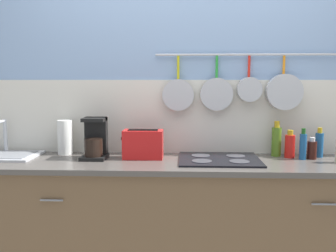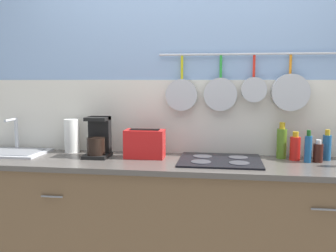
{
  "view_description": "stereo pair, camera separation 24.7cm",
  "coord_description": "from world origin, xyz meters",
  "px_view_note": "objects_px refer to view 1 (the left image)",
  "views": [
    {
      "loc": [
        -0.01,
        -2.45,
        1.43
      ],
      "look_at": [
        -0.12,
        0.0,
        1.13
      ],
      "focal_mm": 40.0,
      "sensor_mm": 36.0,
      "label": 1
    },
    {
      "loc": [
        0.24,
        -2.42,
        1.43
      ],
      "look_at": [
        -0.12,
        0.0,
        1.13
      ],
      "focal_mm": 40.0,
      "sensor_mm": 36.0,
      "label": 2
    }
  ],
  "objects_px": {
    "paper_towel_roll": "(65,137)",
    "bottle_dish_soap": "(290,145)",
    "toaster": "(143,144)",
    "coffee_maker": "(95,141)",
    "bottle_olive_oil": "(276,141)",
    "bottle_cooking_wine": "(312,150)",
    "bottle_sesame_oil": "(319,144)",
    "bottle_vinegar": "(303,146)"
  },
  "relations": [
    {
      "from": "paper_towel_roll",
      "to": "bottle_dish_soap",
      "type": "xyz_separation_m",
      "value": [
        1.6,
        -0.06,
        -0.04
      ]
    },
    {
      "from": "toaster",
      "to": "bottle_dish_soap",
      "type": "distance_m",
      "value": 1.02
    },
    {
      "from": "coffee_maker",
      "to": "bottle_dish_soap",
      "type": "height_order",
      "value": "coffee_maker"
    },
    {
      "from": "bottle_olive_oil",
      "to": "bottle_cooking_wine",
      "type": "distance_m",
      "value": 0.24
    },
    {
      "from": "bottle_dish_soap",
      "to": "coffee_maker",
      "type": "bearing_deg",
      "value": -176.63
    },
    {
      "from": "bottle_cooking_wine",
      "to": "bottle_sesame_oil",
      "type": "bearing_deg",
      "value": 44.5
    },
    {
      "from": "bottle_sesame_oil",
      "to": "toaster",
      "type": "bearing_deg",
      "value": -175.22
    },
    {
      "from": "paper_towel_roll",
      "to": "bottle_vinegar",
      "type": "bearing_deg",
      "value": -3.97
    },
    {
      "from": "toaster",
      "to": "bottle_cooking_wine",
      "type": "bearing_deg",
      "value": 1.57
    },
    {
      "from": "bottle_olive_oil",
      "to": "bottle_vinegar",
      "type": "bearing_deg",
      "value": -36.54
    },
    {
      "from": "coffee_maker",
      "to": "bottle_cooking_wine",
      "type": "relative_size",
      "value": 1.9
    },
    {
      "from": "toaster",
      "to": "bottle_cooking_wine",
      "type": "xyz_separation_m",
      "value": [
        1.16,
        0.03,
        -0.03
      ]
    },
    {
      "from": "coffee_maker",
      "to": "toaster",
      "type": "height_order",
      "value": "coffee_maker"
    },
    {
      "from": "bottle_dish_soap",
      "to": "bottle_cooking_wine",
      "type": "distance_m",
      "value": 0.15
    },
    {
      "from": "bottle_vinegar",
      "to": "paper_towel_roll",
      "type": "bearing_deg",
      "value": 176.03
    },
    {
      "from": "coffee_maker",
      "to": "bottle_sesame_oil",
      "type": "height_order",
      "value": "coffee_maker"
    },
    {
      "from": "bottle_dish_soap",
      "to": "bottle_olive_oil",
      "type": "bearing_deg",
      "value": 147.5
    },
    {
      "from": "coffee_maker",
      "to": "bottle_olive_oil",
      "type": "relative_size",
      "value": 1.13
    },
    {
      "from": "bottle_vinegar",
      "to": "bottle_cooking_wine",
      "type": "bearing_deg",
      "value": 14.38
    },
    {
      "from": "paper_towel_roll",
      "to": "bottle_vinegar",
      "type": "distance_m",
      "value": 1.68
    },
    {
      "from": "bottle_dish_soap",
      "to": "paper_towel_roll",
      "type": "bearing_deg",
      "value": 178.03
    },
    {
      "from": "bottle_olive_oil",
      "to": "bottle_cooking_wine",
      "type": "relative_size",
      "value": 1.68
    },
    {
      "from": "toaster",
      "to": "bottle_cooking_wine",
      "type": "height_order",
      "value": "toaster"
    },
    {
      "from": "bottle_vinegar",
      "to": "bottle_dish_soap",
      "type": "bearing_deg",
      "value": 139.31
    },
    {
      "from": "bottle_olive_oil",
      "to": "coffee_maker",
      "type": "bearing_deg",
      "value": -174.11
    },
    {
      "from": "paper_towel_roll",
      "to": "bottle_sesame_oil",
      "type": "relative_size",
      "value": 1.2
    },
    {
      "from": "paper_towel_roll",
      "to": "bottle_sesame_oil",
      "type": "xyz_separation_m",
      "value": [
        1.81,
        -0.03,
        -0.03
      ]
    },
    {
      "from": "bottle_dish_soap",
      "to": "bottle_sesame_oil",
      "type": "relative_size",
      "value": 0.93
    },
    {
      "from": "toaster",
      "to": "bottle_olive_oil",
      "type": "xyz_separation_m",
      "value": [
        0.94,
        0.13,
        0.01
      ]
    },
    {
      "from": "paper_towel_roll",
      "to": "toaster",
      "type": "xyz_separation_m",
      "value": [
        0.59,
        -0.13,
        -0.03
      ]
    },
    {
      "from": "bottle_olive_oil",
      "to": "bottle_dish_soap",
      "type": "xyz_separation_m",
      "value": [
        0.08,
        -0.05,
        -0.02
      ]
    },
    {
      "from": "toaster",
      "to": "bottle_sesame_oil",
      "type": "xyz_separation_m",
      "value": [
        1.23,
        0.1,
        -0.01
      ]
    },
    {
      "from": "bottle_dish_soap",
      "to": "bottle_sesame_oil",
      "type": "xyz_separation_m",
      "value": [
        0.21,
        0.03,
        0.01
      ]
    },
    {
      "from": "coffee_maker",
      "to": "toaster",
      "type": "relative_size",
      "value": 0.98
    },
    {
      "from": "toaster",
      "to": "bottle_cooking_wine",
      "type": "distance_m",
      "value": 1.16
    },
    {
      "from": "bottle_cooking_wine",
      "to": "bottle_sesame_oil",
      "type": "relative_size",
      "value": 0.72
    },
    {
      "from": "paper_towel_roll",
      "to": "bottle_sesame_oil",
      "type": "distance_m",
      "value": 1.82
    },
    {
      "from": "bottle_olive_oil",
      "to": "bottle_cooking_wine",
      "type": "bearing_deg",
      "value": -23.45
    },
    {
      "from": "toaster",
      "to": "bottle_dish_soap",
      "type": "xyz_separation_m",
      "value": [
        1.02,
        0.08,
        -0.01
      ]
    },
    {
      "from": "bottle_dish_soap",
      "to": "bottle_cooking_wine",
      "type": "relative_size",
      "value": 1.3
    },
    {
      "from": "bottle_vinegar",
      "to": "bottle_cooking_wine",
      "type": "relative_size",
      "value": 1.43
    },
    {
      "from": "paper_towel_roll",
      "to": "toaster",
      "type": "distance_m",
      "value": 0.6
    }
  ]
}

